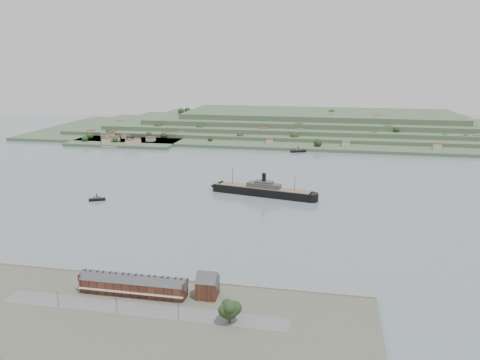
% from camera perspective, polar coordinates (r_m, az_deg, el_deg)
% --- Properties ---
extents(ground, '(1400.00, 1400.00, 0.00)m').
position_cam_1_polar(ground, '(394.60, -1.75, -2.62)').
color(ground, slate).
rests_on(ground, ground).
extents(near_shore, '(220.00, 80.00, 2.60)m').
position_cam_1_polar(near_shore, '(230.41, -12.36, -16.00)').
color(near_shore, '#4C5142').
rests_on(near_shore, ground).
extents(terrace_row, '(55.60, 9.80, 11.07)m').
position_cam_1_polar(terrace_row, '(246.28, -12.90, -12.36)').
color(terrace_row, '#3F1F16').
rests_on(terrace_row, ground).
extents(gabled_building, '(10.40, 10.18, 14.09)m').
position_cam_1_polar(gabled_building, '(237.48, -3.99, -12.70)').
color(gabled_building, '#3F1F16').
rests_on(gabled_building, ground).
extents(far_peninsula, '(760.00, 309.00, 30.00)m').
position_cam_1_polar(far_peninsula, '(769.83, 6.75, 6.70)').
color(far_peninsula, '#395337').
rests_on(far_peninsula, ground).
extents(steamship, '(100.34, 30.98, 24.28)m').
position_cam_1_polar(steamship, '(411.47, 2.35, -1.25)').
color(steamship, black).
rests_on(steamship, ground).
extents(tugboat, '(13.83, 8.67, 6.08)m').
position_cam_1_polar(tugboat, '(413.88, -17.02, -2.23)').
color(tugboat, black).
rests_on(tugboat, ground).
extents(ferry_west, '(18.36, 8.38, 6.65)m').
position_cam_1_polar(ferry_west, '(665.84, -14.26, 4.22)').
color(ferry_west, black).
rests_on(ferry_west, ground).
extents(ferry_east, '(19.97, 12.77, 7.29)m').
position_cam_1_polar(ferry_east, '(604.86, 7.09, 3.55)').
color(ferry_east, black).
rests_on(ferry_east, ground).
extents(fig_tree, '(10.26, 8.88, 11.45)m').
position_cam_1_polar(fig_tree, '(215.34, -1.26, -15.51)').
color(fig_tree, '#482E21').
rests_on(fig_tree, ground).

